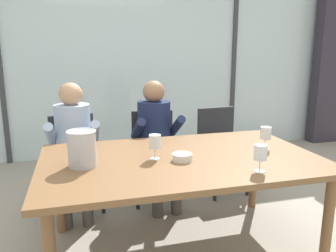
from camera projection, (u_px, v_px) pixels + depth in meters
ground at (152, 195)px, 3.49m from camera, size 14.00×14.00×0.00m
window_glass_panel at (127, 63)px, 4.64m from camera, size 7.16×0.03×2.60m
window_mullion_left at (0, 64)px, 4.21m from camera, size 0.06×0.06×2.60m
window_mullion_right at (234, 62)px, 5.04m from camera, size 0.06×0.06×2.60m
hillside_vineyard at (105, 81)px, 8.38m from camera, size 13.16×2.40×1.45m
curtain_heavy_drape at (331, 61)px, 5.30m from camera, size 0.56×0.20×2.60m
dining_table at (181, 166)px, 2.41m from camera, size 1.96×1.18×0.73m
chair_near_curtain at (75, 154)px, 3.18m from camera, size 0.50×0.50×0.87m
chair_left_of_center at (154, 148)px, 3.38m from camera, size 0.48×0.48×0.87m
chair_center at (220, 143)px, 3.58m from camera, size 0.47×0.47×0.87m
person_pale_blue_shirt at (73, 140)px, 3.02m from camera, size 0.46×0.61×1.19m
person_navy_polo at (156, 135)px, 3.22m from camera, size 0.48×0.62×1.19m
ice_bucket_primary at (82, 148)px, 2.17m from camera, size 0.19×0.19×0.24m
tasting_bowl at (182, 157)px, 2.31m from camera, size 0.14×0.14×0.05m
wine_glass_by_left_taster at (260, 154)px, 2.07m from camera, size 0.08×0.08×0.17m
wine_glass_near_bucket at (155, 142)px, 2.32m from camera, size 0.08×0.08×0.17m
wine_glass_center_pour at (266, 134)px, 2.56m from camera, size 0.08×0.08×0.17m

